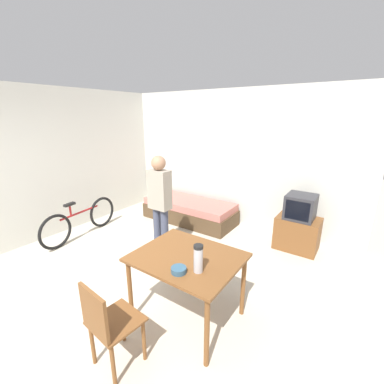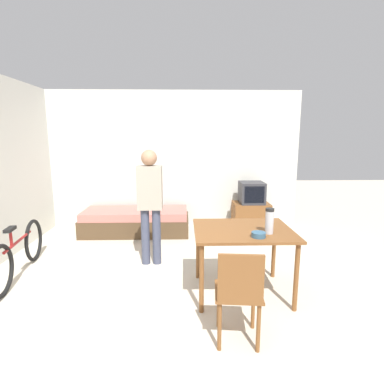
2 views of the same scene
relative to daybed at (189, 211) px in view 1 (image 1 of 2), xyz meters
name	(u,v)px [view 1 (image 1 of 2)]	position (x,y,z in m)	size (l,w,h in m)	color
ground_plane	(66,320)	(0.50, -3.11, -0.22)	(20.00, 20.00, 0.00)	beige
wall_back	(223,158)	(0.50, 0.52, 1.13)	(5.45, 0.06, 2.70)	silver
wall_left	(80,159)	(-1.76, -1.31, 1.13)	(0.06, 4.60, 2.70)	silver
daybed	(189,211)	(0.00, 0.00, 0.00)	(1.99, 0.82, 0.46)	#4C3823
tv	(298,225)	(2.21, 0.05, 0.21)	(0.68, 0.50, 0.96)	brown
dining_table	(187,264)	(1.58, -2.27, 0.46)	(1.10, 0.90, 0.78)	brown
wooden_chair	(107,323)	(1.38, -3.17, 0.28)	(0.44, 0.44, 0.88)	brown
bicycle	(81,220)	(-1.23, -1.77, 0.09)	(0.27, 1.65, 0.72)	black
person_standing	(160,200)	(0.44, -1.41, 0.73)	(0.34, 0.22, 1.63)	#3D4256
thermos_flask	(198,257)	(1.83, -2.44, 0.70)	(0.09, 0.09, 0.28)	#B7B7BC
mate_bowl	(179,270)	(1.69, -2.56, 0.58)	(0.15, 0.15, 0.05)	#335670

